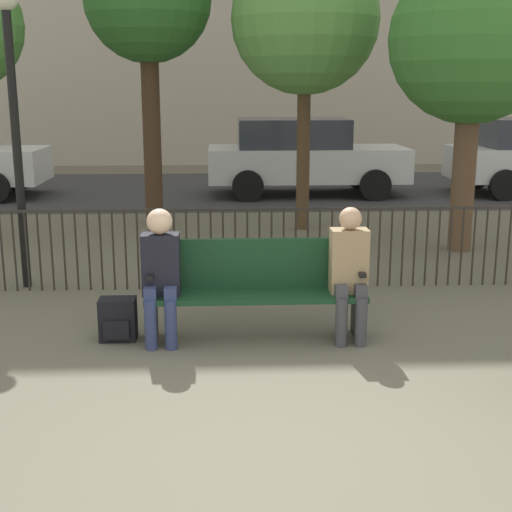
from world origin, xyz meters
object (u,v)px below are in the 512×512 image
Objects in this scene: park_bench at (256,285)px; tree_0 at (305,20)px; tree_1 at (147,2)px; tree_2 at (473,42)px; seated_person_1 at (349,267)px; seated_person_0 at (161,268)px; parked_car_1 at (303,156)px; backpack at (118,320)px; lamp_post at (12,91)px.

tree_0 is at bearing 78.92° from park_bench.
tree_1 is 1.16× the size of tree_2.
tree_1 is (-2.32, 5.79, 2.91)m from seated_person_1.
tree_1 is 5.11m from tree_2.
seated_person_0 is 0.30× the size of parked_car_1.
tree_2 is at bearing -72.55° from parked_car_1.
parked_car_1 is at bearing 86.38° from seated_person_1.
seated_person_1 is (0.85, -0.13, 0.19)m from park_bench.
seated_person_1 is at bearing -93.62° from parked_car_1.
parked_car_1 is (-1.68, 5.34, -2.03)m from tree_2.
parked_car_1 reaches higher than seated_person_1.
park_bench is 1.63× the size of seated_person_0.
tree_0 is 1.06× the size of parked_car_1.
lamp_post reaches higher than backpack.
tree_0 is 1.10× the size of tree_2.
seated_person_0 is (-0.86, -0.13, 0.21)m from park_bench.
parked_car_1 is at bearing 73.04° from backpack.
seated_person_1 is 4.79m from tree_2.
tree_0 reaches higher than tree_2.
backpack is 6.65m from tree_1.
tree_2 reaches higher than parked_car_1.
tree_1 reaches higher than tree_0.
tree_0 is at bearing 88.33° from seated_person_1.
park_bench is 0.88m from seated_person_1.
seated_person_0 is 3.15× the size of backpack.
backpack is at bearing -54.49° from lamp_post.
backpack is 6.23m from tree_2.
tree_2 is at bearing -25.46° from tree_1.
parked_car_1 reaches higher than seated_person_0.
backpack is 3.08m from lamp_post.
backpack is at bearing -141.14° from tree_2.
seated_person_1 is at bearing -8.59° from park_bench.
tree_1 is at bearing 154.54° from tree_2.
park_bench is 0.50× the size of tree_2.
tree_1 is at bearing -132.36° from parked_car_1.
tree_1 is (-0.18, 5.70, 3.41)m from backpack.
seated_person_1 is 2.20m from backpack.
seated_person_0 is 0.67m from backpack.
tree_0 reaches higher than lamp_post.
seated_person_0 is 0.37× the size of lamp_post.
lamp_post is at bearing -137.55° from tree_0.
backpack is at bearing 167.67° from seated_person_0.
tree_0 is 2.55m from tree_1.
tree_1 is at bearing 167.97° from tree_0.
parked_car_1 is (2.70, 8.87, 0.65)m from backpack.
tree_0 is (1.01, 5.14, 2.78)m from park_bench.
tree_2 is (3.96, 3.62, 2.17)m from seated_person_0.
backpack is 0.09× the size of tree_0.
parked_car_1 is (2.28, 8.96, 0.14)m from seated_person_0.
tree_2 is at bearing 58.20° from seated_person_1.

